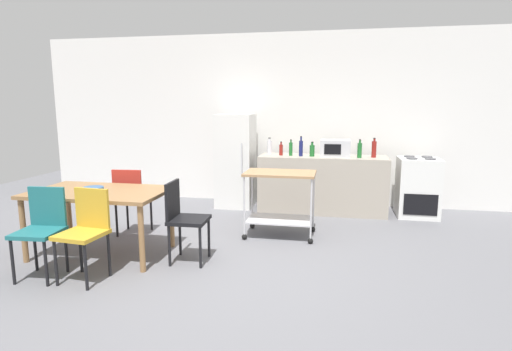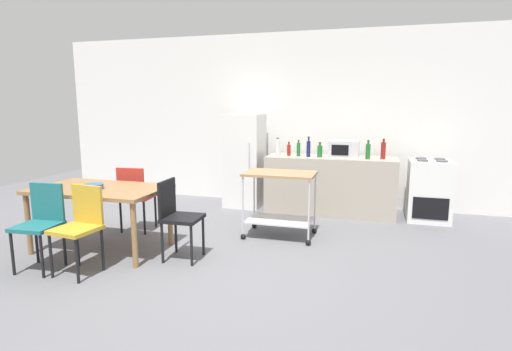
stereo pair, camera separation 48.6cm
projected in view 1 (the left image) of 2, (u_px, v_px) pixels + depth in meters
ground_plane at (225, 269)px, 4.31m from camera, size 12.00×12.00×0.00m
back_wall at (273, 119)px, 7.16m from camera, size 8.40×0.12×2.90m
kitchen_counter at (322, 184)px, 6.58m from camera, size 2.00×0.64×0.90m
dining_table at (100, 197)px, 4.65m from camera, size 1.50×0.90×0.75m
chair_teal at (42, 226)px, 4.08m from camera, size 0.43×0.43×0.89m
chair_red at (131, 197)px, 5.38m from camera, size 0.43×0.43×0.89m
chair_black at (183, 215)px, 4.47m from camera, size 0.41×0.41×0.89m
chair_mustard at (86, 228)px, 4.01m from camera, size 0.44×0.44×0.89m
stove_oven at (418, 187)px, 6.32m from camera, size 0.60×0.61×0.92m
refrigerator at (236, 161)px, 6.90m from camera, size 0.60×0.63×1.55m
kitchen_cart at (280, 193)px, 5.33m from camera, size 0.91×0.57×0.85m
bottle_soy_sauce at (269, 147)px, 6.71m from camera, size 0.08×0.08×0.27m
bottle_soda at (281, 150)px, 6.60m from camera, size 0.06×0.06×0.22m
bottle_hot_sauce at (291, 149)px, 6.55m from camera, size 0.06×0.06×0.26m
bottle_olive_oil at (301, 148)px, 6.48m from camera, size 0.06×0.06×0.32m
bottle_sparkling_water at (312, 150)px, 6.47m from camera, size 0.08×0.08×0.23m
microwave at (335, 148)px, 6.45m from camera, size 0.46×0.35×0.26m
bottle_vinegar at (360, 150)px, 6.28m from camera, size 0.07×0.07×0.28m
bottle_sesame_oil at (374, 149)px, 6.32m from camera, size 0.07×0.07×0.30m
fruit_bowl at (93, 190)px, 4.54m from camera, size 0.22×0.22×0.06m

